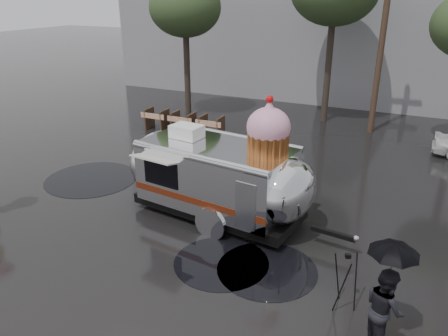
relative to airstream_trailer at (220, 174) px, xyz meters
The scene contains 9 objects.
ground 3.57m from the airstream_trailer, 83.32° to the right, with size 120.00×120.00×0.00m, color black.
puddles 2.37m from the airstream_trailer, 154.26° to the right, with size 10.55×5.57×0.01m.
utility_pole 11.57m from the airstream_trailer, 74.97° to the left, with size 1.60×0.28×9.00m.
tree_left 12.46m from the airstream_trailer, 124.21° to the left, with size 3.64×3.64×6.95m.
barricade_row 8.51m from the airstream_trailer, 127.64° to the left, with size 4.30×0.80×1.00m.
airstream_trailer is the anchor object (origin of this frame).
person_right 6.05m from the airstream_trailer, 34.02° to the right, with size 0.83×0.46×1.73m, color black.
umbrella_black 6.05m from the airstream_trailer, 34.02° to the right, with size 1.11×1.11×2.31m.
tripod 4.91m from the airstream_trailer, 31.72° to the right, with size 0.56×0.51×1.34m.
Camera 1 is at (4.69, -7.27, 6.37)m, focal length 35.00 mm.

